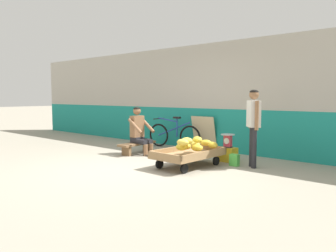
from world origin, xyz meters
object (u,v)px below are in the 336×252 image
Objects in this scene: vendor_seated at (140,131)px; bicycle_near_left at (174,135)px; sign_board at (204,133)px; shopping_bag at (234,160)px; weighing_scale at (228,141)px; customer_adult at (254,119)px; low_bench at (137,145)px; banana_cart at (188,155)px; plastic_crate at (228,155)px.

bicycle_near_left is (0.01, 1.27, -0.21)m from vendor_seated.
shopping_bag is at bearing -37.31° from sign_board.
weighing_scale is (2.11, 0.60, -0.11)m from vendor_seated.
customer_adult is at bearing 8.44° from vendor_seated.
low_bench is 2.29m from weighing_scale.
bicycle_near_left reaches higher than banana_cart.
banana_cart is at bearing -12.39° from vendor_seated.
banana_cart is at bearing -140.08° from customer_adult.
customer_adult is at bearing 8.13° from low_bench.
weighing_scale is at bearing -36.04° from sign_board.
customer_adult is at bearing -16.98° from bicycle_near_left.
weighing_scale is 0.20× the size of customer_adult.
weighing_scale is 0.87m from customer_adult.
low_bench is at bearing 178.01° from vendor_seated.
bicycle_near_left is (-2.10, 0.67, 0.20)m from plastic_crate.
vendor_seated is at bearing -171.56° from customer_adult.
bicycle_near_left is 0.85m from sign_board.
vendor_seated is at bearing -90.54° from bicycle_near_left.
customer_adult is at bearing -15.01° from weighing_scale.
sign_board is (0.90, 1.54, 0.24)m from low_bench.
shopping_bag is (2.55, 0.28, -0.08)m from low_bench.
vendor_seated is at bearing -173.34° from shopping_bag.
vendor_seated reaches higher than bicycle_near_left.
low_bench is 2.28m from plastic_crate.
bicycle_near_left reaches higher than shopping_bag.
vendor_seated is 2.85m from customer_adult.
customer_adult is at bearing 39.92° from banana_cart.
low_bench is at bearing -173.63° from shopping_bag.
banana_cart is 1.46m from customer_adult.
vendor_seated is 1.28m from bicycle_near_left.
sign_board is at bearing 142.69° from shopping_bag.
customer_adult is (2.88, 0.41, 0.75)m from low_bench.
shopping_bag is (2.45, -0.98, -0.23)m from bicycle_near_left.
vendor_seated is 1.29× the size of sign_board.
low_bench is 4.68× the size of shopping_bag.
vendor_seated is 3.80× the size of weighing_scale.
banana_cart reaches higher than low_bench.
customer_adult reaches higher than vendor_seated.
bicycle_near_left is (0.10, 1.26, 0.15)m from low_bench.
banana_cart is 0.95m from shopping_bag.
sign_board is (-1.30, 0.94, -0.01)m from weighing_scale.
low_bench is 3.74× the size of weighing_scale.
vendor_seated reaches higher than low_bench.
customer_adult is at bearing 20.84° from shopping_bag.
vendor_seated reaches higher than sign_board.
shopping_bag is at bearing 6.66° from vendor_seated.
customer_adult is 6.38× the size of shopping_bag.
banana_cart reaches higher than shopping_bag.
plastic_crate is (0.29, 1.00, -0.09)m from banana_cart.
sign_board is 2.34m from customer_adult.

